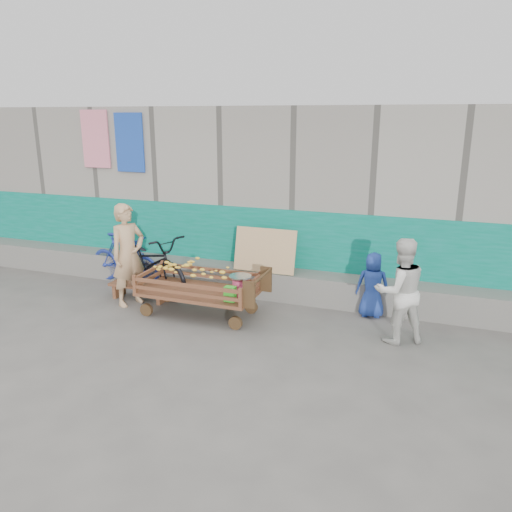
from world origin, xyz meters
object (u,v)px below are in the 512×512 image
(bench, at_px, (140,288))
(woman, at_px, (400,291))
(child, at_px, (373,285))
(vendor_man, at_px, (128,255))
(bicycle_dark, at_px, (150,263))
(banana_cart, at_px, (196,280))
(bicycle_blue, at_px, (124,259))

(bench, xyz_separation_m, woman, (4.00, -0.17, 0.51))
(bench, relative_size, child, 1.04)
(bench, xyz_separation_m, vendor_man, (-0.03, -0.22, 0.61))
(vendor_man, xyz_separation_m, bicycle_dark, (0.00, 0.58, -0.29))
(banana_cart, xyz_separation_m, bicycle_blue, (-1.80, 0.82, -0.09))
(woman, xyz_separation_m, bicycle_dark, (-4.03, 0.54, -0.19))
(banana_cart, height_order, woman, woman)
(banana_cart, relative_size, bicycle_dark, 0.97)
(bicycle_dark, bearing_deg, bench, -152.15)
(bicycle_dark, bearing_deg, bicycle_blue, 96.24)
(child, distance_m, bicycle_dark, 3.61)
(child, bearing_deg, bicycle_dark, -4.20)
(banana_cart, bearing_deg, bench, 167.36)
(child, distance_m, bicycle_blue, 4.23)
(bicycle_blue, bearing_deg, child, -82.20)
(bench, bearing_deg, bicycle_dark, 94.04)
(bench, bearing_deg, child, 8.89)
(child, bearing_deg, bicycle_blue, -7.37)
(bicycle_dark, bearing_deg, banana_cart, -94.13)
(vendor_man, height_order, bicycle_dark, vendor_man)
(banana_cart, distance_m, woman, 2.87)
(banana_cart, bearing_deg, child, 18.54)
(child, bearing_deg, banana_cart, 11.23)
(bench, bearing_deg, banana_cart, -12.64)
(vendor_man, bearing_deg, bench, 15.45)
(vendor_man, distance_m, bicycle_dark, 0.65)
(vendor_man, distance_m, woman, 4.03)
(banana_cart, relative_size, bicycle_blue, 1.25)
(woman, distance_m, bicycle_blue, 4.72)
(woman, height_order, bicycle_dark, woman)
(bench, relative_size, bicycle_dark, 0.53)
(woman, relative_size, bicycle_blue, 0.93)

